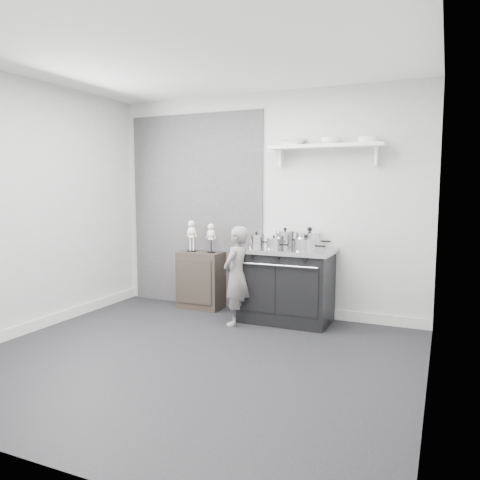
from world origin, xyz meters
name	(u,v)px	position (x,y,z in m)	size (l,w,h in m)	color
ground	(192,358)	(0.00, 0.00, 0.00)	(4.00, 4.00, 0.00)	black
room_shell	(190,179)	(-0.09, 0.15, 1.64)	(4.02, 3.62, 2.71)	beige
wall_shelf	(326,147)	(0.80, 1.68, 2.01)	(1.30, 0.26, 0.24)	white
stove	(286,285)	(0.42, 1.48, 0.44)	(1.08, 0.67, 0.86)	black
side_cabinet	(201,280)	(-0.78, 1.61, 0.37)	(0.56, 0.33, 0.73)	black
child	(237,276)	(-0.05, 1.13, 0.56)	(0.41, 0.27, 1.13)	slate
pot_front_left	(256,241)	(0.09, 1.36, 0.94)	(0.28, 0.19, 0.19)	silver
pot_back_left	(285,239)	(0.37, 1.57, 0.96)	(0.31, 0.23, 0.23)	silver
pot_back_right	(310,240)	(0.66, 1.57, 0.96)	(0.41, 0.32, 0.24)	silver
pot_front_right	(306,245)	(0.69, 1.30, 0.94)	(0.34, 0.26, 0.19)	silver
pot_front_center	(274,243)	(0.32, 1.32, 0.93)	(0.26, 0.17, 0.16)	silver
skeleton_full	(192,234)	(-0.91, 1.61, 0.96)	(0.13, 0.08, 0.46)	silver
skeleton_torso	(211,236)	(-0.63, 1.61, 0.94)	(0.12, 0.08, 0.43)	silver
bowl_large	(292,142)	(0.41, 1.67, 2.08)	(0.31, 0.31, 0.08)	white
bowl_small	(330,141)	(0.85, 1.67, 2.07)	(0.22, 0.22, 0.07)	white
plate_stack	(369,140)	(1.28, 1.67, 2.07)	(0.24, 0.24, 0.06)	white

